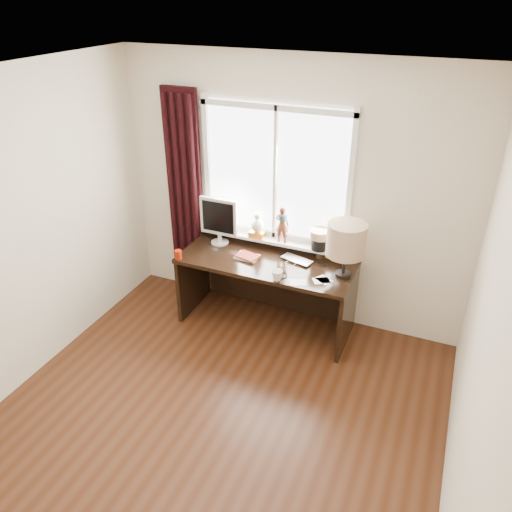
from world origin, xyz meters
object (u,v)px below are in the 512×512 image
at_px(laptop, 297,260).
at_px(mug, 277,275).
at_px(table_lamp, 346,240).
at_px(desk, 270,277).
at_px(red_cup, 178,255).
at_px(monitor, 219,218).

height_order(laptop, mug, mug).
bearing_deg(table_lamp, desk, 172.99).
distance_m(red_cup, monitor, 0.55).
bearing_deg(laptop, red_cup, -144.03).
bearing_deg(monitor, mug, -29.45).
distance_m(mug, red_cup, 1.02).
bearing_deg(laptop, monitor, -167.76).
relative_size(red_cup, desk, 0.05).
xyz_separation_m(mug, desk, (-0.22, 0.40, -0.30)).
bearing_deg(mug, desk, 119.05).
relative_size(mug, red_cup, 1.15).
height_order(desk, monitor, monitor).
relative_size(laptop, mug, 2.98).
bearing_deg(laptop, mug, -82.48).
xyz_separation_m(laptop, red_cup, (-1.08, -0.40, 0.03)).
height_order(mug, table_lamp, table_lamp).
distance_m(laptop, monitor, 0.90).
bearing_deg(monitor, desk, -5.26).
height_order(desk, table_lamp, table_lamp).
bearing_deg(monitor, laptop, -3.41).
bearing_deg(red_cup, monitor, 63.58).
bearing_deg(red_cup, laptop, 20.32).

